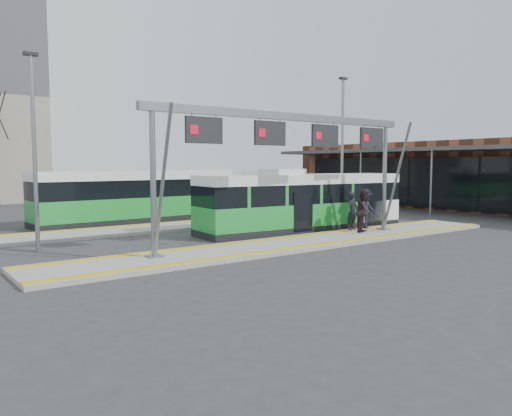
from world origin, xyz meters
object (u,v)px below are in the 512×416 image
at_px(passenger_a, 352,211).
at_px(passenger_c, 365,209).
at_px(gantry, 293,139).
at_px(hero_bus, 303,202).
at_px(passenger_b, 365,211).

relative_size(passenger_a, passenger_c, 0.94).
height_order(gantry, hero_bus, gantry).
relative_size(passenger_b, passenger_c, 1.01).
distance_m(hero_bus, passenger_c, 3.07).
height_order(passenger_a, passenger_c, passenger_c).
bearing_deg(gantry, hero_bus, 42.59).
xyz_separation_m(gantry, passenger_c, (5.44, 0.85, -3.18)).
xyz_separation_m(passenger_b, passenger_c, (1.03, 0.85, -0.01)).
xyz_separation_m(hero_bus, passenger_a, (1.22, -2.18, -0.35)).
distance_m(passenger_a, passenger_b, 0.83).
relative_size(gantry, passenger_b, 6.64).
relative_size(hero_bus, passenger_c, 5.85).
bearing_deg(hero_bus, passenger_b, -65.33).
bearing_deg(passenger_b, hero_bus, 82.89).
xyz_separation_m(gantry, passenger_b, (4.41, -0.00, -3.17)).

